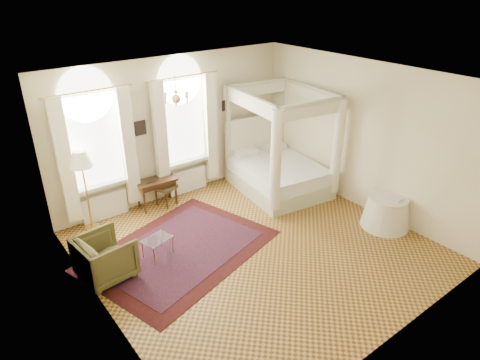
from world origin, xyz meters
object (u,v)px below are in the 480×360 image
at_px(floor_lamp, 81,163).
at_px(coffee_table, 157,240).
at_px(side_table, 386,212).
at_px(nightstand, 270,158).
at_px(writing_desk, 156,184).
at_px(stool, 165,189).
at_px(canopy_bed, 279,168).
at_px(armchair, 105,257).

bearing_deg(floor_lamp, coffee_table, -69.24).
bearing_deg(side_table, nightstand, 90.00).
bearing_deg(writing_desk, floor_lamp, -179.15).
distance_m(stool, coffee_table, 2.02).
height_order(coffee_table, floor_lamp, floor_lamp).
distance_m(canopy_bed, side_table, 2.73).
relative_size(coffee_table, floor_lamp, 0.36).
bearing_deg(nightstand, stool, -178.98).
height_order(writing_desk, armchair, armchair).
bearing_deg(stool, floor_lamp, 178.88).
relative_size(canopy_bed, stool, 4.68).
bearing_deg(armchair, floor_lamp, -17.88).
bearing_deg(coffee_table, stool, 56.79).
distance_m(floor_lamp, side_table, 6.33).
xyz_separation_m(armchair, floor_lamp, (0.36, 1.74, 1.10)).
height_order(canopy_bed, stool, canopy_bed).
bearing_deg(writing_desk, nightstand, 0.00).
height_order(coffee_table, side_table, side_table).
distance_m(nightstand, coffee_table, 4.68).
bearing_deg(floor_lamp, writing_desk, 0.85).
xyz_separation_m(canopy_bed, writing_desk, (-2.78, 1.09, 0.00)).
distance_m(canopy_bed, nightstand, 1.29).
relative_size(stool, coffee_table, 0.86).
distance_m(coffee_table, floor_lamp, 2.18).
bearing_deg(canopy_bed, coffee_table, -169.95).
bearing_deg(armchair, side_table, -116.59).
xyz_separation_m(armchair, side_table, (5.35, -1.98, -0.07)).
relative_size(nightstand, writing_desk, 0.68).
xyz_separation_m(writing_desk, stool, (0.19, -0.06, -0.17)).
height_order(canopy_bed, coffee_table, canopy_bed).
xyz_separation_m(nightstand, writing_desk, (-3.43, -0.00, 0.26)).
relative_size(nightstand, armchair, 0.69).
bearing_deg(side_table, armchair, 159.70).
xyz_separation_m(canopy_bed, coffee_table, (-3.70, -0.66, -0.23)).
bearing_deg(stool, nightstand, 1.02).
distance_m(stool, side_table, 4.90).
relative_size(armchair, floor_lamp, 0.51).
relative_size(floor_lamp, side_table, 1.75).
bearing_deg(canopy_bed, armchair, -171.91).
distance_m(stool, armchair, 2.71).
relative_size(canopy_bed, floor_lamp, 1.44).
distance_m(armchair, coffee_table, 1.01).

